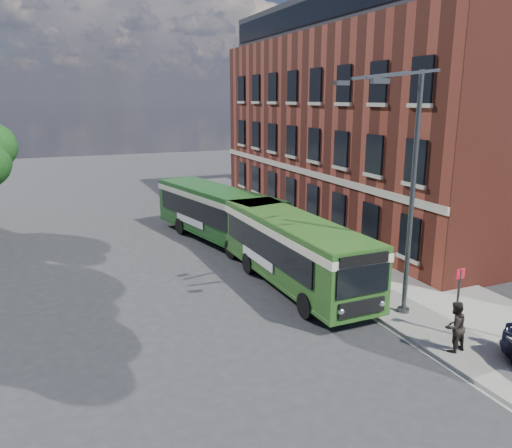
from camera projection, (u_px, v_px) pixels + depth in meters
name	position (u px, v px, depth m)	size (l,w,h in m)	color
ground	(257.00, 317.00, 18.89)	(120.00, 120.00, 0.00)	#29292C
pavement	(316.00, 241.00, 28.64)	(6.00, 48.00, 0.15)	gray
kerb_line	(267.00, 248.00, 27.52)	(0.12, 48.00, 0.01)	beige
brick_office	(381.00, 115.00, 33.15)	(12.10, 26.00, 14.20)	maroon
street_lamp	(404.00, 192.00, 17.73)	(2.96, 2.38, 9.00)	#3E4044
bus_stop_sign	(458.00, 297.00, 16.85)	(0.35, 0.08, 2.52)	#3E4044
bus_front	(294.00, 246.00, 21.66)	(2.84, 10.31, 3.02)	#2B5B1E
bus_rear	(217.00, 209.00, 28.73)	(4.71, 10.83, 3.02)	#194C19
pedestrian_b	(455.00, 326.00, 15.86)	(0.82, 0.64, 1.68)	black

